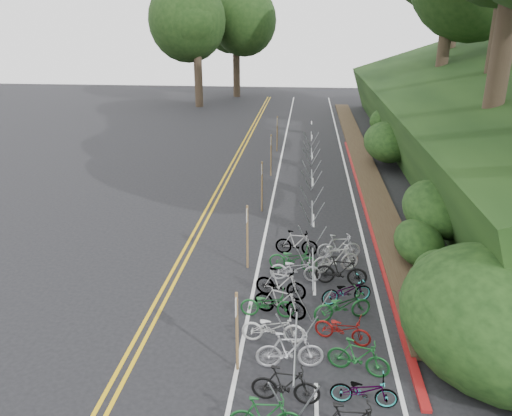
{
  "coord_description": "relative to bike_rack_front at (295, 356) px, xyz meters",
  "views": [
    {
      "loc": [
        2.61,
        -11.7,
        8.73
      ],
      "look_at": [
        0.62,
        7.95,
        1.3
      ],
      "focal_mm": 35.0,
      "sensor_mm": 36.0,
      "label": 1
    }
  ],
  "objects": [
    {
      "name": "road_markings",
      "position": [
        -1.91,
        11.42,
        -0.88
      ],
      "size": [
        7.47,
        80.0,
        0.01
      ],
      "color": "gold",
      "rests_on": "ground"
    },
    {
      "name": "bike_rack_front",
      "position": [
        0.0,
        0.0,
        0.0
      ],
      "size": [
        1.17,
        2.98,
        1.22
      ],
      "color": "gray",
      "rests_on": "ground"
    },
    {
      "name": "bike_front",
      "position": [
        -0.92,
        3.1,
        -0.43
      ],
      "size": [
        0.61,
        1.73,
        0.91
      ],
      "primitive_type": "imported",
      "rotation": [
        0.0,
        0.0,
        1.57
      ],
      "color": "#144C1E",
      "rests_on": "ground"
    },
    {
      "name": "bike_racks_rest",
      "position": [
        0.46,
        14.32,
        -0.03
      ],
      "size": [
        1.14,
        23.0,
        1.17
      ],
      "color": "gray",
      "rests_on": "ground"
    },
    {
      "name": "signposts_rest",
      "position": [
        -1.94,
        15.32,
        0.54
      ],
      "size": [
        0.08,
        18.4,
        2.5
      ],
      "color": "brown",
      "rests_on": "ground"
    },
    {
      "name": "signpost_near",
      "position": [
        -1.52,
        0.47,
        0.46
      ],
      "size": [
        0.08,
        0.4,
        2.34
      ],
      "color": "brown",
      "rests_on": "ground"
    },
    {
      "name": "ground",
      "position": [
        -2.54,
        1.32,
        -0.89
      ],
      "size": [
        120.0,
        120.0,
        0.0
      ],
      "primitive_type": "plane",
      "color": "black",
      "rests_on": "ground"
    },
    {
      "name": "red_curb",
      "position": [
        3.16,
        13.32,
        -0.84
      ],
      "size": [
        0.25,
        28.0,
        0.1
      ],
      "primitive_type": "cube",
      "color": "maroon",
      "rests_on": "ground"
    },
    {
      "name": "embankment",
      "position": [
        10.42,
        20.36,
        1.68
      ],
      "size": [
        14.3,
        48.14,
        9.11
      ],
      "color": "black",
      "rests_on": "ground"
    },
    {
      "name": "bike_valet",
      "position": [
        0.53,
        3.11,
        -0.39
      ],
      "size": [
        3.23,
        11.16,
        1.1
      ],
      "color": "#144C1E",
      "rests_on": "ground"
    }
  ]
}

